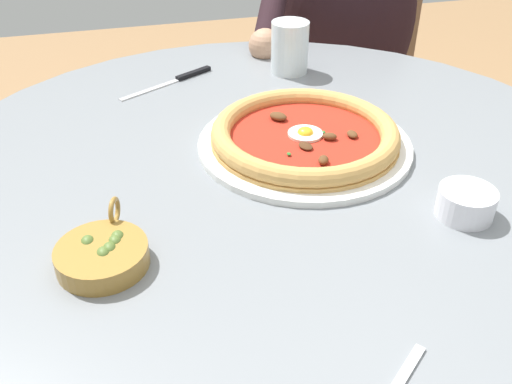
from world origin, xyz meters
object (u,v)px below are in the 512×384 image
Objects in this scene: pizza_on_plate at (305,137)px; steak_knife at (180,78)px; dining_table at (274,240)px; olive_pan at (103,254)px; water_glass at (290,51)px; ramekin_capers at (466,202)px; diner_person at (336,93)px; cafe_chair_diner at (344,66)px.

steak_knife is (0.31, 0.15, -0.01)m from pizza_on_plate.
dining_table is 8.43× the size of olive_pan.
water_glass is 1.36× the size of ramekin_capers.
steak_knife is 0.60m from ramekin_capers.
pizza_on_plate is at bearing 32.55° from ramekin_capers.
pizza_on_plate is at bearing 166.86° from water_glass.
ramekin_capers is at bearing 168.54° from diner_person.
dining_table is 0.17m from pizza_on_plate.
olive_pan reaches higher than dining_table.
diner_person reaches higher than olive_pan.
pizza_on_plate is 0.30m from water_glass.
diner_person reaches higher than dining_table.
water_glass reaches higher than pizza_on_plate.
diner_person is (0.31, -0.24, -0.25)m from water_glass.
water_glass reaches higher than steak_knife.
olive_pan is 0.11× the size of diner_person.
dining_table is 0.31m from ramekin_capers.
water_glass is 0.22m from steak_knife.
dining_table is at bearing 48.69° from ramekin_capers.
olive_pan is at bearing 142.49° from diner_person.
diner_person is (0.30, -0.45, -0.21)m from steak_knife.
water_glass is at bearing 142.43° from diner_person.
olive_pan is at bearing 162.12° from steak_knife.
cafe_chair_diner is at bearing -35.56° from water_glass.
ramekin_capers is at bearing 165.77° from cafe_chair_diner.
water_glass is 0.11× the size of cafe_chair_diner.
water_glass is at bearing -20.69° from dining_table.
pizza_on_plate is 3.31× the size of water_glass.
steak_knife is at bearing -17.88° from olive_pan.
diner_person reaches higher than cafe_chair_diner.
olive_pan is (-0.50, 0.16, 0.01)m from steak_knife.
steak_knife is 1.46× the size of olive_pan.
dining_table is 14.79× the size of ramekin_capers.
dining_table is at bearing 126.77° from pizza_on_plate.
steak_knife is (0.01, 0.21, -0.04)m from water_glass.
diner_person is 1.33× the size of cafe_chair_diner.
pizza_on_plate reaches higher than dining_table.
dining_table is 3.29× the size of pizza_on_plate.
ramekin_capers reaches higher than steak_knife.
olive_pan is at bearing 121.59° from dining_table.
ramekin_capers is (-0.22, -0.14, 0.00)m from pizza_on_plate.
cafe_chair_diner reaches higher than steak_knife.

